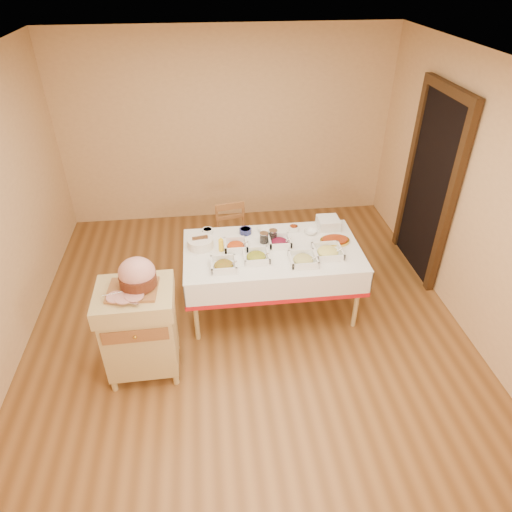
{
  "coord_description": "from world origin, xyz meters",
  "views": [
    {
      "loc": [
        -0.34,
        -3.58,
        3.33
      ],
      "look_at": [
        0.12,
        0.2,
        0.76
      ],
      "focal_mm": 32.0,
      "sensor_mm": 36.0,
      "label": 1
    }
  ],
  "objects": [
    {
      "name": "plate_stack",
      "position": [
        0.98,
        0.67,
        0.82
      ],
      "size": [
        0.23,
        0.23,
        0.11
      ],
      "color": "white",
      "rests_on": "dining_table"
    },
    {
      "name": "small_bowl_right",
      "position": [
        0.59,
        0.64,
        0.79
      ],
      "size": [
        0.11,
        0.11,
        0.06
      ],
      "color": "white",
      "rests_on": "dining_table"
    },
    {
      "name": "dining_chair",
      "position": [
        -0.05,
        1.09,
        0.43
      ],
      "size": [
        0.44,
        0.42,
        0.84
      ],
      "color": "#945D30",
      "rests_on": "ground"
    },
    {
      "name": "serving_dish_f",
      "position": [
        0.39,
        0.38,
        0.79
      ],
      "size": [
        0.24,
        0.23,
        0.11
      ],
      "color": "white",
      "rests_on": "dining_table"
    },
    {
      "name": "doorway",
      "position": [
        2.2,
        0.9,
        1.11
      ],
      "size": [
        0.09,
        1.1,
        2.2
      ],
      "color": "black",
      "rests_on": "ground"
    },
    {
      "name": "bowl_small_imported",
      "position": [
        0.76,
        0.56,
        0.78
      ],
      "size": [
        0.18,
        0.18,
        0.04
      ],
      "primitive_type": "imported",
      "rotation": [
        0.0,
        0.0,
        -0.38
      ],
      "color": "white",
      "rests_on": "dining_table"
    },
    {
      "name": "serving_dish_e",
      "position": [
        -0.07,
        0.36,
        0.8
      ],
      "size": [
        0.25,
        0.24,
        0.11
      ],
      "color": "white",
      "rests_on": "dining_table"
    },
    {
      "name": "mustard_bottle",
      "position": [
        -0.22,
        0.34,
        0.83
      ],
      "size": [
        0.05,
        0.05,
        0.16
      ],
      "color": "yellow",
      "rests_on": "dining_table"
    },
    {
      "name": "serving_dish_d",
      "position": [
        0.84,
        0.13,
        0.79
      ],
      "size": [
        0.28,
        0.28,
        0.11
      ],
      "color": "white",
      "rests_on": "dining_table"
    },
    {
      "name": "room_shell",
      "position": [
        0.0,
        0.0,
        1.3
      ],
      "size": [
        5.0,
        5.0,
        5.0
      ],
      "color": "brown",
      "rests_on": "ground"
    },
    {
      "name": "serving_dish_a",
      "position": [
        -0.22,
        0.03,
        0.79
      ],
      "size": [
        0.25,
        0.25,
        0.11
      ],
      "color": "white",
      "rests_on": "dining_table"
    },
    {
      "name": "preserve_jar_left",
      "position": [
        0.23,
        0.44,
        0.81
      ],
      "size": [
        0.09,
        0.09,
        0.12
      ],
      "color": "silver",
      "rests_on": "dining_table"
    },
    {
      "name": "bread_basket",
      "position": [
        -0.43,
        0.43,
        0.81
      ],
      "size": [
        0.27,
        0.27,
        0.12
      ],
      "color": "white",
      "rests_on": "dining_table"
    },
    {
      "name": "brass_platter",
      "position": [
        0.97,
        0.36,
        0.78
      ],
      "size": [
        0.32,
        0.23,
        0.04
      ],
      "color": "gold",
      "rests_on": "dining_table"
    },
    {
      "name": "bowl_white_imported",
      "position": [
        0.27,
        0.67,
        0.78
      ],
      "size": [
        0.18,
        0.18,
        0.04
      ],
      "primitive_type": "imported",
      "rotation": [
        0.0,
        0.0,
        0.24
      ],
      "color": "white",
      "rests_on": "dining_table"
    },
    {
      "name": "small_bowl_mid",
      "position": [
        0.06,
        0.65,
        0.79
      ],
      "size": [
        0.13,
        0.13,
        0.06
      ],
      "color": "navy",
      "rests_on": "dining_table"
    },
    {
      "name": "small_bowl_left",
      "position": [
        -0.35,
        0.7,
        0.79
      ],
      "size": [
        0.12,
        0.12,
        0.05
      ],
      "color": "white",
      "rests_on": "dining_table"
    },
    {
      "name": "serving_dish_b",
      "position": [
        0.11,
        0.14,
        0.79
      ],
      "size": [
        0.26,
        0.26,
        0.1
      ],
      "color": "white",
      "rests_on": "dining_table"
    },
    {
      "name": "butcher_cart",
      "position": [
        -1.01,
        -0.47,
        0.53
      ],
      "size": [
        0.67,
        0.57,
        0.94
      ],
      "color": "tan",
      "rests_on": "ground"
    },
    {
      "name": "ham_on_board",
      "position": [
        -0.96,
        -0.43,
        1.06
      ],
      "size": [
        0.44,
        0.42,
        0.29
      ],
      "color": "#945D30",
      "rests_on": "butcher_cart"
    },
    {
      "name": "dining_table",
      "position": [
        0.3,
        0.3,
        0.6
      ],
      "size": [
        1.82,
        1.02,
        0.76
      ],
      "color": "tan",
      "rests_on": "ground"
    },
    {
      "name": "serving_dish_c",
      "position": [
        0.57,
        0.03,
        0.79
      ],
      "size": [
        0.27,
        0.27,
        0.11
      ],
      "color": "white",
      "rests_on": "dining_table"
    },
    {
      "name": "preserve_jar_right",
      "position": [
        0.33,
        0.48,
        0.81
      ],
      "size": [
        0.09,
        0.09,
        0.12
      ],
      "color": "silver",
      "rests_on": "dining_table"
    }
  ]
}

